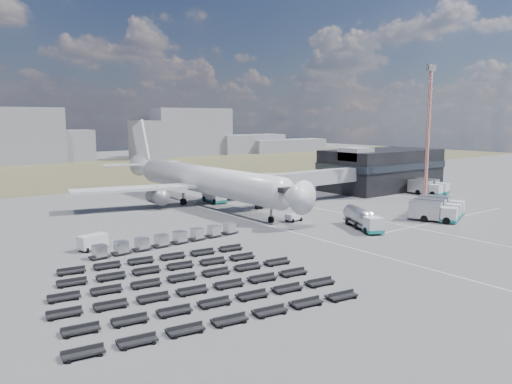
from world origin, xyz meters
TOP-DOWN VIEW (x-y plane):
  - ground at (0.00, 0.00)m, footprint 420.00×420.00m
  - grass_strip at (0.00, 110.00)m, footprint 420.00×90.00m
  - lane_markings at (9.77, 3.00)m, footprint 47.12×110.00m
  - terminal at (47.77, 23.96)m, footprint 30.40×16.40m
  - jet_bridge at (15.90, 20.42)m, footprint 30.30×3.80m
  - airliner at (0.00, 32.38)m, footprint 51.59×64.53m
  - fuel_tanker at (8.55, -3.99)m, footprint 6.49×10.33m
  - pushback_tug at (3.72, 7.33)m, footprint 2.94×1.75m
  - utility_van at (-30.78, 9.60)m, footprint 4.19×2.68m
  - catering_truck at (3.58, 32.78)m, footprint 3.35×6.89m
  - service_trucks_near at (26.42, -5.97)m, footprint 12.68×11.29m
  - service_trucks_far at (50.55, 11.96)m, footprint 7.61×8.66m
  - uld_row at (-21.15, 5.42)m, footprint 23.46×2.90m
  - baggage_dollies at (-28.40, -11.66)m, footprint 30.58×26.68m
  - floodlight_mast at (43.48, 8.09)m, footprint 2.71×2.26m

SIDE VIEW (x-z plane):
  - ground at x=0.00m, z-range 0.00..0.00m
  - grass_strip at x=0.00m, z-range 0.00..0.01m
  - lane_markings at x=9.77m, z-range 0.00..0.01m
  - baggage_dollies at x=-28.40m, z-range 0.00..0.74m
  - pushback_tug at x=3.72m, z-range 0.00..1.33m
  - uld_row at x=-21.15m, z-range 0.16..1.74m
  - utility_van at x=-30.78m, z-range 0.00..2.10m
  - catering_truck at x=3.58m, z-range 0.04..3.10m
  - fuel_tanker at x=8.55m, z-range 0.00..3.29m
  - service_trucks_far at x=50.55m, z-range 0.13..3.24m
  - service_trucks_near at x=26.42m, z-range 0.14..3.32m
  - jet_bridge at x=15.90m, z-range 1.53..8.58m
  - terminal at x=47.77m, z-range -0.25..10.75m
  - airliner at x=0.00m, z-range -3.52..14.10m
  - floodlight_mast at x=43.48m, z-range 0.03..29.30m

